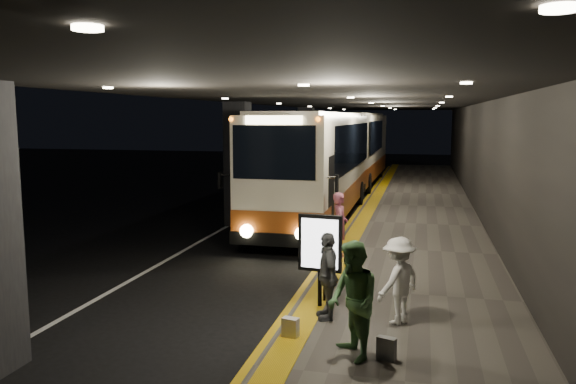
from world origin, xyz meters
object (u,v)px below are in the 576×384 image
at_px(passenger_waiting_green, 353,301).
at_px(coach_main, 316,171).
at_px(coach_second, 354,151).
at_px(passenger_waiting_grey, 328,276).
at_px(passenger_waiting_white, 399,280).
at_px(bag_plain, 290,328).
at_px(passenger_boarding, 340,225).
at_px(bag_polka, 386,349).
at_px(info_sign, 320,245).
at_px(stanchion_post, 325,275).

bearing_deg(passenger_waiting_green, coach_main, 162.06).
xyz_separation_m(coach_second, passenger_waiting_grey, (2.21, -22.44, -0.94)).
relative_size(passenger_waiting_white, bag_plain, 4.64).
height_order(coach_main, passenger_waiting_grey, coach_main).
height_order(passenger_boarding, passenger_waiting_white, passenger_boarding).
bearing_deg(passenger_waiting_green, bag_polka, 66.36).
height_order(bag_polka, info_sign, info_sign).
bearing_deg(coach_main, coach_second, 89.42).
xyz_separation_m(coach_second, passenger_waiting_white, (3.49, -22.37, -0.96)).
xyz_separation_m(passenger_boarding, passenger_waiting_green, (1.12, -6.35, 0.06)).
bearing_deg(passenger_waiting_white, bag_polka, 31.71).
height_order(passenger_waiting_white, bag_plain, passenger_waiting_white).
relative_size(passenger_waiting_grey, bag_plain, 4.76).
height_order(bag_polka, bag_plain, bag_polka).
distance_m(coach_second, info_sign, 21.93).
relative_size(coach_second, bag_plain, 36.89).
bearing_deg(info_sign, passenger_boarding, 98.73).
bearing_deg(passenger_boarding, passenger_waiting_green, 177.95).
xyz_separation_m(bag_polka, stanchion_post, (-1.41, 2.53, 0.36)).
distance_m(coach_main, bag_plain, 11.94).
bearing_deg(passenger_waiting_green, coach_second, 155.66).
bearing_deg(bag_plain, info_sign, 83.15).
bearing_deg(passenger_boarding, bag_polka, -177.43).
relative_size(coach_main, passenger_waiting_white, 7.94).
bearing_deg(bag_plain, coach_second, 94.26).
relative_size(coach_main, coach_second, 1.00).
bearing_deg(passenger_waiting_green, bag_plain, -148.51).
height_order(coach_second, stanchion_post, coach_second).
relative_size(passenger_waiting_green, passenger_waiting_white, 1.16).
height_order(coach_second, passenger_waiting_grey, coach_second).
height_order(passenger_waiting_white, passenger_waiting_grey, passenger_waiting_grey).
xyz_separation_m(passenger_waiting_grey, stanchion_post, (-0.22, 0.96, -0.28)).
bearing_deg(passenger_waiting_grey, info_sign, -176.37).
height_order(bag_plain, info_sign, info_sign).
distance_m(passenger_waiting_green, passenger_waiting_white, 1.82).
bearing_deg(coach_second, bag_polka, -81.26).
bearing_deg(passenger_waiting_grey, passenger_boarding, 166.33).
distance_m(coach_second, passenger_waiting_white, 22.66).
relative_size(coach_second, passenger_waiting_green, 6.84).
height_order(coach_second, bag_polka, coach_second).
relative_size(passenger_boarding, bag_polka, 4.86).
bearing_deg(passenger_waiting_white, coach_main, -126.49).
xyz_separation_m(passenger_waiting_green, stanchion_post, (-0.89, 2.60, -0.39)).
relative_size(bag_polka, stanchion_post, 0.33).
bearing_deg(coach_main, passenger_waiting_grey, -78.79).
xyz_separation_m(coach_second, stanchion_post, (1.99, -21.48, -1.22)).
height_order(coach_main, bag_plain, coach_main).
distance_m(passenger_boarding, passenger_waiting_white, 4.96).
xyz_separation_m(coach_main, info_sign, (1.96, -10.04, -0.49)).
bearing_deg(bag_plain, stanchion_post, 83.32).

